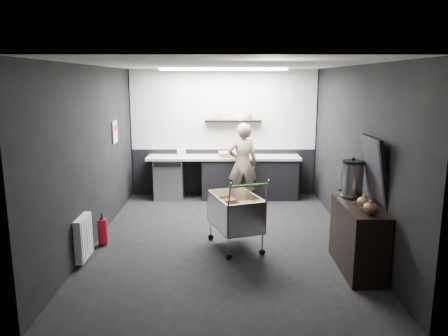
{
  "coord_description": "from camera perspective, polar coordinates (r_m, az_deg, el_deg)",
  "views": [
    {
      "loc": [
        -0.02,
        -6.59,
        2.5
      ],
      "look_at": [
        0.0,
        0.4,
        1.06
      ],
      "focal_mm": 35.0,
      "sensor_mm": 36.0,
      "label": 1
    }
  ],
  "objects": [
    {
      "name": "floor",
      "position": [
        7.05,
        0.0,
        -9.16
      ],
      "size": [
        5.5,
        5.5,
        0.0
      ],
      "primitive_type": "plane",
      "color": "black",
      "rests_on": "ground"
    },
    {
      "name": "ceiling",
      "position": [
        6.6,
        0.0,
        13.35
      ],
      "size": [
        5.5,
        5.5,
        0.0
      ],
      "primitive_type": "plane",
      "rotation": [
        3.14,
        0.0,
        0.0
      ],
      "color": "silver",
      "rests_on": "wall_back"
    },
    {
      "name": "wall_back",
      "position": [
        9.41,
        -0.06,
        4.59
      ],
      "size": [
        5.5,
        0.0,
        5.5
      ],
      "primitive_type": "plane",
      "rotation": [
        1.57,
        0.0,
        0.0
      ],
      "color": "black",
      "rests_on": "floor"
    },
    {
      "name": "wall_front",
      "position": [
        4.01,
        0.15,
        -5.04
      ],
      "size": [
        5.5,
        0.0,
        5.5
      ],
      "primitive_type": "plane",
      "rotation": [
        -1.57,
        0.0,
        0.0
      ],
      "color": "black",
      "rests_on": "floor"
    },
    {
      "name": "wall_left",
      "position": [
        6.98,
        -16.66,
        1.63
      ],
      "size": [
        0.0,
        5.5,
        5.5
      ],
      "primitive_type": "plane",
      "rotation": [
        1.57,
        0.0,
        1.57
      ],
      "color": "black",
      "rests_on": "floor"
    },
    {
      "name": "wall_right",
      "position": [
        6.99,
        16.64,
        1.66
      ],
      "size": [
        0.0,
        5.5,
        5.5
      ],
      "primitive_type": "plane",
      "rotation": [
        1.57,
        0.0,
        -1.57
      ],
      "color": "black",
      "rests_on": "floor"
    },
    {
      "name": "kitchen_wall_panel",
      "position": [
        9.34,
        -0.06,
        7.62
      ],
      "size": [
        3.95,
        0.02,
        1.7
      ],
      "primitive_type": "cube",
      "color": "silver",
      "rests_on": "wall_back"
    },
    {
      "name": "dado_panel",
      "position": [
        9.53,
        -0.06,
        -0.5
      ],
      "size": [
        3.95,
        0.02,
        1.0
      ],
      "primitive_type": "cube",
      "color": "black",
      "rests_on": "wall_back"
    },
    {
      "name": "floating_shelf",
      "position": [
        9.26,
        1.19,
        6.15
      ],
      "size": [
        1.2,
        0.22,
        0.04
      ],
      "primitive_type": "cube",
      "color": "black",
      "rests_on": "wall_back"
    },
    {
      "name": "wall_clock",
      "position": [
        9.43,
        8.6,
        9.35
      ],
      "size": [
        0.2,
        0.03,
        0.2
      ],
      "primitive_type": "cylinder",
      "rotation": [
        1.57,
        0.0,
        0.0
      ],
      "color": "white",
      "rests_on": "wall_back"
    },
    {
      "name": "poster",
      "position": [
        8.19,
        -14.07,
        4.6
      ],
      "size": [
        0.02,
        0.3,
        0.4
      ],
      "primitive_type": "cube",
      "color": "silver",
      "rests_on": "wall_left"
    },
    {
      "name": "poster_red_band",
      "position": [
        8.18,
        -14.06,
        5.08
      ],
      "size": [
        0.02,
        0.22,
        0.1
      ],
      "primitive_type": "cube",
      "color": "red",
      "rests_on": "poster"
    },
    {
      "name": "radiator",
      "position": [
        6.38,
        -17.88,
        -8.67
      ],
      "size": [
        0.1,
        0.5,
        0.6
      ],
      "primitive_type": "cube",
      "color": "white",
      "rests_on": "wall_left"
    },
    {
      "name": "ceiling_strip",
      "position": [
        8.44,
        -0.04,
        12.76
      ],
      "size": [
        2.4,
        0.2,
        0.04
      ],
      "primitive_type": "cube",
      "color": "white",
      "rests_on": "ceiling"
    },
    {
      "name": "prep_counter",
      "position": [
        9.24,
        0.79,
        -1.16
      ],
      "size": [
        3.2,
        0.61,
        0.9
      ],
      "color": "black",
      "rests_on": "floor"
    },
    {
      "name": "person",
      "position": [
        8.73,
        2.45,
        0.53
      ],
      "size": [
        0.63,
        0.44,
        1.65
      ],
      "primitive_type": "imported",
      "rotation": [
        0.0,
        0.0,
        3.22
      ],
      "color": "#BDA995",
      "rests_on": "floor"
    },
    {
      "name": "shopping_cart",
      "position": [
        6.53,
        1.46,
        -6.03
      ],
      "size": [
        0.89,
        1.17,
        1.09
      ],
      "color": "silver",
      "rests_on": "floor"
    },
    {
      "name": "sideboard",
      "position": [
        6.06,
        17.17,
        -7.53
      ],
      "size": [
        0.51,
        1.19,
        1.78
      ],
      "color": "black",
      "rests_on": "floor"
    },
    {
      "name": "fire_extinguisher",
      "position": [
        6.95,
        -15.58,
        -7.88
      ],
      "size": [
        0.14,
        0.14,
        0.48
      ],
      "color": "#AE0B1F",
      "rests_on": "floor"
    },
    {
      "name": "cardboard_box",
      "position": [
        9.1,
        0.98,
        1.8
      ],
      "size": [
        0.56,
        0.46,
        0.1
      ],
      "primitive_type": "cube",
      "rotation": [
        0.0,
        0.0,
        0.15
      ],
      "color": "#9C7753",
      "rests_on": "prep_counter"
    },
    {
      "name": "pink_tub",
      "position": [
        9.14,
        1.94,
        2.18
      ],
      "size": [
        0.21,
        0.21,
        0.21
      ],
      "primitive_type": "cylinder",
      "color": "beige",
      "rests_on": "prep_counter"
    },
    {
      "name": "white_container",
      "position": [
        9.13,
        -5.58,
        1.95
      ],
      "size": [
        0.18,
        0.15,
        0.15
      ],
      "primitive_type": "cube",
      "rotation": [
        0.0,
        0.0,
        0.07
      ],
      "color": "white",
      "rests_on": "prep_counter"
    }
  ]
}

